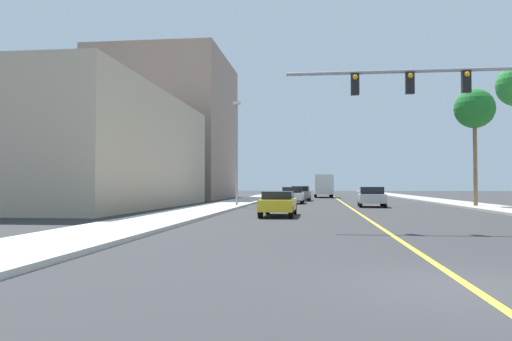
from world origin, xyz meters
TOP-DOWN VIEW (x-y plane):
  - ground at (0.00, 42.00)m, footprint 192.00×192.00m
  - sidewalk_left at (-9.55, 42.00)m, footprint 3.45×168.00m
  - sidewalk_right at (9.55, 42.00)m, footprint 3.45×168.00m
  - lane_marking_center at (0.00, 42.00)m, footprint 0.16×144.00m
  - building_left_near at (-18.46, 27.07)m, footprint 10.48×24.20m
  - building_left_far at (-20.57, 50.78)m, footprint 14.71×17.23m
  - traffic_signal_mast at (4.11, 11.24)m, footprint 11.94×0.36m
  - street_lamp at (-8.33, 28.28)m, footprint 0.56×0.28m
  - palm_far at (9.10, 29.77)m, footprint 2.89×2.89m
  - car_white at (-4.56, 36.28)m, footprint 1.97×4.40m
  - car_green at (-4.42, 50.09)m, footprint 1.96×3.85m
  - car_yellow at (-4.44, 17.94)m, footprint 1.76×4.59m
  - car_gray at (-4.07, 43.78)m, footprint 2.10×4.34m
  - car_silver at (1.66, 29.89)m, footprint 2.09×3.98m
  - delivery_truck at (-1.54, 58.75)m, footprint 2.54×7.77m

SIDE VIEW (x-z plane):
  - ground at x=0.00m, z-range 0.00..0.00m
  - lane_marking_center at x=0.00m, z-range 0.00..0.01m
  - sidewalk_left at x=-9.55m, z-range 0.00..0.15m
  - sidewalk_right at x=9.55m, z-range 0.00..0.15m
  - car_green at x=-4.42m, z-range 0.03..1.36m
  - car_yellow at x=-4.44m, z-range 0.05..1.36m
  - car_white at x=-4.56m, z-range 0.02..1.49m
  - car_silver at x=1.66m, z-range 0.02..1.52m
  - car_gray at x=-4.07m, z-range 0.03..1.55m
  - delivery_truck at x=-1.54m, z-range 0.11..3.09m
  - building_left_near at x=-18.46m, z-range 0.00..8.42m
  - street_lamp at x=-8.33m, z-range 0.57..8.29m
  - traffic_signal_mast at x=4.11m, z-range 1.75..8.11m
  - palm_far at x=9.10m, z-range 2.89..11.45m
  - building_left_far at x=-20.57m, z-range 0.00..16.99m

